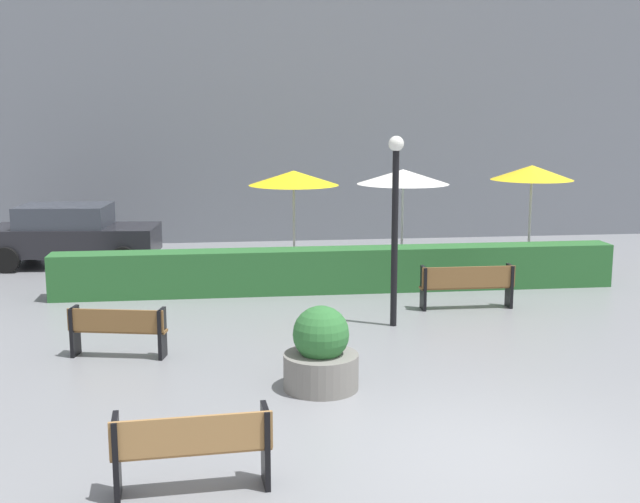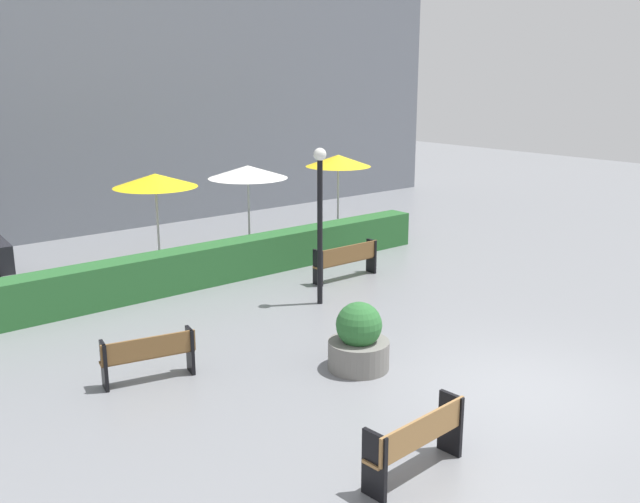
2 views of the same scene
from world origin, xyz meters
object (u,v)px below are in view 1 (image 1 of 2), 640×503
at_px(patio_umbrella_yellow, 294,178).
at_px(parked_car, 72,234).
at_px(bench_far_left, 117,328).
at_px(patio_umbrella_white, 403,177).
at_px(planter_pot, 321,354).
at_px(bench_near_left, 192,446).
at_px(bench_back_row, 467,283).
at_px(lamp_post, 395,209).
at_px(patio_umbrella_yellow_far, 532,173).

height_order(patio_umbrella_yellow, parked_car, patio_umbrella_yellow).
relative_size(bench_far_left, patio_umbrella_white, 0.62).
bearing_deg(planter_pot, bench_near_left, -120.05).
xyz_separation_m(patio_umbrella_white, parked_car, (-8.14, 2.10, -1.55)).
distance_m(bench_back_row, patio_umbrella_white, 4.01).
distance_m(planter_pot, patio_umbrella_yellow, 8.40).
distance_m(patio_umbrella_yellow, parked_car, 6.00).
height_order(patio_umbrella_yellow, patio_umbrella_white, patio_umbrella_white).
xyz_separation_m(bench_far_left, planter_pot, (3.06, -1.85, 0.03)).
xyz_separation_m(bench_near_left, parked_car, (-3.47, 12.82, 0.30)).
bearing_deg(planter_pot, patio_umbrella_yellow, 87.40).
height_order(bench_far_left, patio_umbrella_yellow, patio_umbrella_yellow).
xyz_separation_m(lamp_post, parked_car, (-6.93, 6.68, -1.35)).
xyz_separation_m(planter_pot, patio_umbrella_yellow, (0.37, 8.19, 1.82)).
xyz_separation_m(planter_pot, patio_umbrella_yellow_far, (6.07, 7.54, 1.94)).
relative_size(bench_back_row, lamp_post, 0.54).
xyz_separation_m(bench_back_row, patio_umbrella_white, (-0.54, 3.52, 1.85)).
height_order(bench_back_row, patio_umbrella_yellow, patio_umbrella_yellow).
bearing_deg(patio_umbrella_yellow, planter_pot, -92.60).
height_order(planter_pot, parked_car, parked_car).
xyz_separation_m(bench_back_row, lamp_post, (-1.74, -1.06, 1.65)).
height_order(bench_near_left, planter_pot, planter_pot).
xyz_separation_m(bench_far_left, patio_umbrella_white, (6.02, 5.91, 1.88)).
bearing_deg(patio_umbrella_white, bench_near_left, -113.52).
xyz_separation_m(bench_back_row, patio_umbrella_yellow_far, (2.58, 3.30, 1.93)).
height_order(bench_near_left, patio_umbrella_yellow_far, patio_umbrella_yellow_far).
height_order(bench_back_row, bench_near_left, bench_back_row).
xyz_separation_m(bench_near_left, planter_pot, (1.71, 2.96, -0.00)).
height_order(bench_back_row, lamp_post, lamp_post).
bearing_deg(patio_umbrella_white, planter_pot, -110.83).
bearing_deg(patio_umbrella_yellow, bench_back_row, -51.73).
distance_m(bench_far_left, lamp_post, 5.27).
distance_m(lamp_post, parked_car, 9.72).
bearing_deg(patio_umbrella_white, bench_far_left, -135.52).
distance_m(bench_near_left, patio_umbrella_yellow, 11.49).
xyz_separation_m(bench_back_row, parked_car, (-8.67, 5.62, 0.29)).
distance_m(lamp_post, patio_umbrella_yellow, 5.20).
distance_m(patio_umbrella_yellow, patio_umbrella_white, 2.62).
height_order(bench_back_row, patio_umbrella_white, patio_umbrella_white).
bearing_deg(parked_car, planter_pot, -62.27).
bearing_deg(lamp_post, planter_pot, -118.84).
xyz_separation_m(bench_near_left, lamp_post, (3.46, 6.14, 1.65)).
relative_size(patio_umbrella_yellow_far, parked_car, 0.61).
bearing_deg(bench_near_left, parked_car, 105.15).
relative_size(planter_pot, lamp_post, 0.35).
height_order(lamp_post, patio_umbrella_yellow, lamp_post).
distance_m(bench_far_left, patio_umbrella_yellow, 7.44).
distance_m(lamp_post, patio_umbrella_white, 4.74).
bearing_deg(bench_near_left, bench_back_row, 54.15).
distance_m(planter_pot, lamp_post, 3.99).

